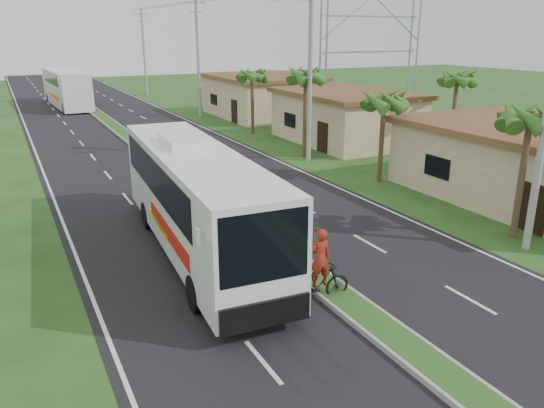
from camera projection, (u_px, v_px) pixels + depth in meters
name	position (u px, v px, depth m)	size (l,w,h in m)	color
ground	(377.00, 328.00, 14.57)	(180.00, 180.00, 0.00)	#254419
road_asphalt	(168.00, 168.00, 31.50)	(14.00, 160.00, 0.02)	black
median_strip	(168.00, 167.00, 31.47)	(1.20, 160.00, 0.18)	gray
lane_edge_left	(47.00, 182.00, 28.61)	(0.12, 160.00, 0.01)	silver
lane_edge_right	(269.00, 157.00, 34.40)	(0.12, 160.00, 0.01)	silver
shop_near	(538.00, 164.00, 25.14)	(8.60, 12.60, 3.52)	tan
shop_mid	(345.00, 116.00, 38.67)	(7.60, 10.60, 3.67)	tan
shop_far	(262.00, 95.00, 50.50)	(8.60, 11.60, 3.82)	tan
palm_verge_a	(531.00, 118.00, 19.52)	(2.40, 2.40, 5.45)	#473321
palm_verge_b	(384.00, 100.00, 27.43)	(2.40, 2.40, 5.05)	#473321
palm_verge_c	(306.00, 76.00, 32.86)	(2.40, 2.40, 5.85)	#473321
palm_verge_d	(252.00, 75.00, 40.88)	(2.40, 2.40, 5.25)	#473321
palm_behind_shop	(457.00, 79.00, 33.29)	(2.40, 2.40, 5.65)	#473321
utility_pole_b	(310.00, 58.00, 31.52)	(3.20, 0.28, 12.00)	gray
utility_pole_c	(198.00, 55.00, 48.65)	(1.60, 0.28, 11.00)	gray
utility_pole_d	(144.00, 51.00, 65.66)	(1.60, 0.28, 10.50)	gray
billboard_lattice	(371.00, 42.00, 47.35)	(10.18, 1.18, 12.07)	gray
coach_bus_main	(196.00, 194.00, 18.83)	(3.49, 12.88, 4.12)	white
coach_bus_far	(66.00, 86.00, 56.49)	(3.48, 13.22, 3.82)	white
motorcyclist	(319.00, 277.00, 15.73)	(2.03, 0.71, 2.35)	black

